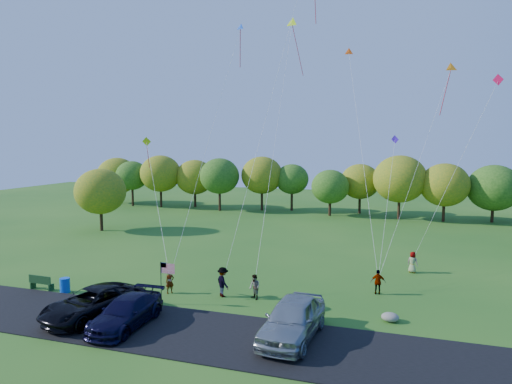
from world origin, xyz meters
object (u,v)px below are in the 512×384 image
Objects in this scene: minivan_dark at (93,303)px; minivan_navy at (126,312)px; flyer_e at (413,262)px; trash_barrel at (65,285)px; flyer_d at (378,282)px; minivan_silver at (293,319)px; flyer_b at (255,287)px; flyer_c at (223,282)px; park_bench at (41,282)px; flyer_a at (170,282)px.

minivan_dark reaches higher than minivan_navy.
flyer_e is 24.82m from trash_barrel.
trash_barrel is at bearing 12.67° from flyer_d.
minivan_silver is (8.76, 1.27, 0.24)m from minivan_navy.
flyer_d is at bearing 36.53° from minivan_navy.
flyer_d is 1.69× the size of trash_barrel.
flyer_b is at bearing 11.77° from trash_barrel.
trash_barrel is (-10.18, -2.43, -0.48)m from flyer_c.
minivan_silver reaches higher than flyer_c.
flyer_e reaches higher than flyer_b.
flyer_d reaches higher than trash_barrel.
trash_barrel is at bearing 5.19° from park_bench.
flyer_c is at bearing 64.68° from flyer_e.
park_bench is at bearing -128.36° from flyer_b.
minivan_navy reaches higher than flyer_b.
minivan_dark is 6.27× the size of trash_barrel.
flyer_c is at bearing -135.54° from flyer_b.
minivan_dark is 1.13× the size of minivan_navy.
flyer_e is (5.92, 14.28, -0.26)m from minivan_silver.
flyer_b is at bearing 69.94° from flyer_e.
minivan_navy is at bearing 2.29° from minivan_dark.
flyer_c is 1.18× the size of flyer_d.
flyer_e reaches higher than flyer_a.
flyer_c reaches higher than park_bench.
flyer_e is at bearing 85.31° from flyer_b.
trash_barrel is at bearing -127.25° from flyer_b.
flyer_e reaches higher than trash_barrel.
minivan_silver reaches higher than park_bench.
flyer_a is at bearing 48.89° from flyer_c.
minivan_navy is 2.93× the size of park_bench.
minivan_silver is 3.65× the size of flyer_d.
minivan_navy is at bearing -88.45° from flyer_b.
flyer_d reaches higher than flyer_e.
park_bench is (-23.68, -11.97, -0.27)m from flyer_e.
minivan_silver is 6.18× the size of trash_barrel.
trash_barrel is (-15.89, 2.42, -0.59)m from minivan_silver.
flyer_e reaches higher than minivan_navy.
flyer_d is (12.46, 9.63, -0.02)m from minivan_navy.
minivan_navy is 8.04m from trash_barrel.
minivan_dark reaches higher than flyer_d.
flyer_b reaches higher than park_bench.
flyer_b is at bearing 12.66° from park_bench.
flyer_e is at bearing 54.97° from minivan_dark.
trash_barrel is at bearing 54.17° from flyer_e.
minivan_dark is 11.26m from minivan_silver.
minivan_silver is 3.08× the size of flyer_c.
minivan_navy is 2.77× the size of flyer_c.
minivan_silver is 3.76× the size of flyer_b.
flyer_a reaches higher than trash_barrel.
flyer_c is at bearing 62.34° from minivan_navy.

